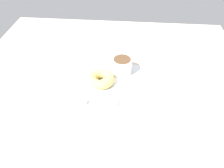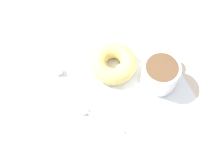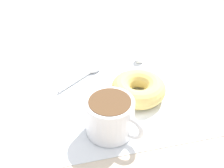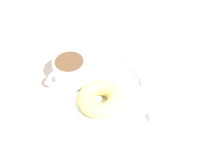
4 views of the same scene
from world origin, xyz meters
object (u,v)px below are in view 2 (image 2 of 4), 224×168
coffee_cup (160,73)px  spoon (88,113)px  donut (113,63)px  sugar_cube (59,71)px

coffee_cup → spoon: coffee_cup is taller
coffee_cup → donut: 11.18cm
coffee_cup → sugar_cube: size_ratio=6.48×
coffee_cup → spoon: size_ratio=0.88×
coffee_cup → sugar_cube: bearing=-121.7°
donut → sugar_cube: (-4.54, -12.15, -1.14)cm
donut → sugar_cube: size_ratio=7.14×
donut → spoon: bearing=-52.9°
donut → sugar_cube: bearing=-110.5°
donut → spoon: 13.08cm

